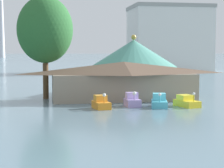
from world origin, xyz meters
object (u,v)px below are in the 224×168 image
(pedal_boat_cyan, at_px, (159,102))
(background_building_block, at_px, (169,39))
(pedal_boat_orange, at_px, (101,103))
(shoreline_tree_mid, at_px, (45,30))
(boathouse, at_px, (124,80))
(pedal_boat_lavender, at_px, (132,101))
(green_roof_pavilion, at_px, (134,62))
(pedal_boat_yellow, at_px, (186,102))

(pedal_boat_cyan, relative_size, background_building_block, 0.15)
(pedal_boat_orange, xyz_separation_m, shoreline_tree_mid, (-5.45, 9.42, 7.82))
(boathouse, bearing_deg, background_building_block, 67.61)
(pedal_boat_lavender, distance_m, shoreline_tree_mid, 14.45)
(green_roof_pavilion, bearing_deg, pedal_boat_lavender, -103.48)
(boathouse, height_order, shoreline_tree_mid, shoreline_tree_mid)
(pedal_boat_orange, height_order, shoreline_tree_mid, shoreline_tree_mid)
(boathouse, relative_size, background_building_block, 0.83)
(pedal_boat_orange, xyz_separation_m, pedal_boat_cyan, (6.12, 0.11, 0.01))
(pedal_boat_orange, distance_m, pedal_boat_lavender, 3.66)
(green_roof_pavilion, relative_size, shoreline_tree_mid, 0.95)
(pedal_boat_lavender, xyz_separation_m, pedal_boat_cyan, (2.65, -1.03, -0.04))
(pedal_boat_yellow, relative_size, background_building_block, 0.15)
(pedal_boat_orange, distance_m, pedal_boat_yellow, 9.04)
(shoreline_tree_mid, height_order, background_building_block, background_building_block)
(green_roof_pavilion, xyz_separation_m, background_building_block, (22.98, 55.66, 5.00))
(pedal_boat_orange, distance_m, background_building_block, 75.80)
(pedal_boat_yellow, distance_m, shoreline_tree_mid, 19.03)
(pedal_boat_lavender, relative_size, boathouse, 0.12)
(pedal_boat_yellow, xyz_separation_m, green_roof_pavilion, (-2.57, 13.69, 3.79))
(pedal_boat_yellow, bearing_deg, green_roof_pavilion, 176.12)
(pedal_boat_yellow, bearing_deg, shoreline_tree_mid, -137.71)
(boathouse, bearing_deg, green_roof_pavilion, 68.01)
(pedal_boat_orange, bearing_deg, pedal_boat_cyan, 82.81)
(pedal_boat_orange, xyz_separation_m, pedal_boat_yellow, (9.04, -0.06, -0.06))
(pedal_boat_lavender, bearing_deg, boathouse, 176.60)
(background_building_block, bearing_deg, shoreline_tree_mid, -120.24)
(pedal_boat_cyan, height_order, boathouse, boathouse)
(background_building_block, bearing_deg, pedal_boat_yellow, -106.40)
(boathouse, distance_m, shoreline_tree_mid, 11.24)
(shoreline_tree_mid, bearing_deg, green_roof_pavilion, 19.43)
(pedal_boat_lavender, height_order, boathouse, boathouse)
(pedal_boat_orange, xyz_separation_m, background_building_block, (29.45, 69.29, 8.73))
(pedal_boat_yellow, distance_m, background_building_block, 72.82)
(pedal_boat_cyan, relative_size, green_roof_pavilion, 0.27)
(shoreline_tree_mid, relative_size, background_building_block, 0.57)
(pedal_boat_cyan, distance_m, shoreline_tree_mid, 16.78)
(pedal_boat_cyan, bearing_deg, background_building_block, 175.38)
(pedal_boat_orange, height_order, pedal_boat_lavender, pedal_boat_orange)
(pedal_boat_cyan, relative_size, boathouse, 0.18)
(boathouse, distance_m, green_roof_pavilion, 7.65)
(pedal_boat_lavender, distance_m, boathouse, 5.90)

